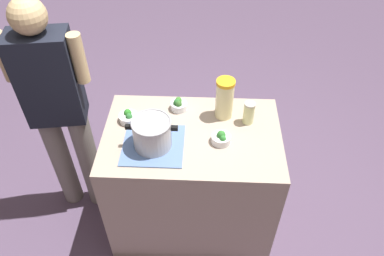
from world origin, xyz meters
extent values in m
plane|color=#56445D|center=(0.00, 0.00, 0.00)|extent=(8.00, 8.00, 0.00)
cube|color=tan|center=(0.00, 0.00, 0.44)|extent=(1.07, 0.70, 0.88)
cube|color=#5774AA|center=(0.22, 0.10, 0.89)|extent=(0.35, 0.34, 0.01)
cylinder|color=#B7B7BC|center=(0.22, 0.10, 0.98)|extent=(0.22, 0.22, 0.18)
torus|color=#99999E|center=(0.22, 0.10, 1.07)|extent=(0.23, 0.23, 0.01)
cube|color=black|center=(0.09, 0.10, 1.03)|extent=(0.04, 0.02, 0.02)
cube|color=black|center=(0.35, 0.10, 1.03)|extent=(0.04, 0.02, 0.02)
cylinder|color=beige|center=(-0.19, -0.18, 1.01)|extent=(0.11, 0.11, 0.25)
cylinder|color=#F8A71D|center=(-0.19, -0.18, 1.14)|extent=(0.11, 0.11, 0.02)
ellipsoid|color=yellow|center=(-0.17, -0.18, 1.01)|extent=(0.04, 0.04, 0.01)
cylinder|color=beige|center=(-0.34, -0.12, 0.95)|extent=(0.07, 0.07, 0.14)
cylinder|color=#B2AD99|center=(-0.34, -0.12, 1.03)|extent=(0.07, 0.07, 0.01)
cylinder|color=silver|center=(-0.17, 0.06, 0.91)|extent=(0.11, 0.11, 0.05)
ellipsoid|color=#2F7C31|center=(-0.18, 0.08, 0.93)|extent=(0.04, 0.04, 0.04)
ellipsoid|color=#327C31|center=(-0.17, 0.05, 0.93)|extent=(0.05, 0.05, 0.06)
ellipsoid|color=#287929|center=(-0.17, 0.06, 0.93)|extent=(0.04, 0.04, 0.05)
cylinder|color=silver|center=(0.40, -0.10, 0.90)|extent=(0.12, 0.12, 0.04)
ellipsoid|color=#2D6D32|center=(0.39, -0.09, 0.93)|extent=(0.04, 0.04, 0.05)
ellipsoid|color=#2A7D25|center=(0.40, -0.12, 0.93)|extent=(0.05, 0.05, 0.06)
cylinder|color=silver|center=(0.09, -0.23, 0.91)|extent=(0.11, 0.11, 0.05)
ellipsoid|color=#3C7B2D|center=(0.10, -0.25, 0.93)|extent=(0.04, 0.04, 0.05)
ellipsoid|color=#2B6B2C|center=(0.10, -0.22, 0.94)|extent=(0.05, 0.05, 0.05)
ellipsoid|color=#326427|center=(0.09, -0.21, 0.94)|extent=(0.04, 0.04, 0.05)
cylinder|color=gray|center=(0.75, -0.14, 0.43)|extent=(0.14, 0.14, 0.86)
cylinder|color=gray|center=(0.95, -0.14, 0.43)|extent=(0.14, 0.14, 0.86)
cube|color=black|center=(0.85, -0.14, 1.16)|extent=(0.37, 0.25, 0.59)
sphere|color=tan|center=(0.85, -0.14, 1.55)|extent=(0.20, 0.20, 0.20)
cylinder|color=tan|center=(0.64, -0.14, 1.30)|extent=(0.08, 0.08, 0.30)
cylinder|color=tan|center=(1.06, -0.14, 1.30)|extent=(0.08, 0.08, 0.30)
camera|label=1|loc=(-0.07, 1.57, 2.44)|focal=34.62mm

